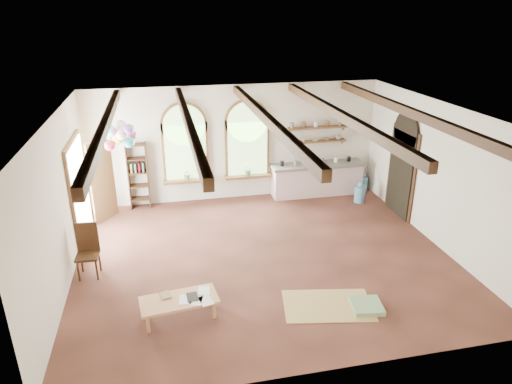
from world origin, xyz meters
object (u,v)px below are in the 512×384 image
object	(u,v)px
coffee_table	(179,301)
side_chair	(89,261)
balloon_cluster	(121,135)
kitchen_counter	(317,179)

from	to	relation	value
coffee_table	side_chair	distance (m)	2.47
side_chair	balloon_cluster	distance (m)	3.04
kitchen_counter	balloon_cluster	bearing A→B (deg)	-169.03
coffee_table	side_chair	xyz separation A→B (m)	(-1.71, 1.77, -0.02)
kitchen_counter	balloon_cluster	size ratio (longest dim) A/B	2.33
kitchen_counter	coffee_table	xyz separation A→B (m)	(-4.24, -4.94, -0.14)
kitchen_counter	balloon_cluster	distance (m)	5.64
kitchen_counter	coffee_table	bearing A→B (deg)	-130.59
kitchen_counter	balloon_cluster	world-z (taller)	balloon_cluster
kitchen_counter	side_chair	xyz separation A→B (m)	(-5.95, -3.17, -0.16)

